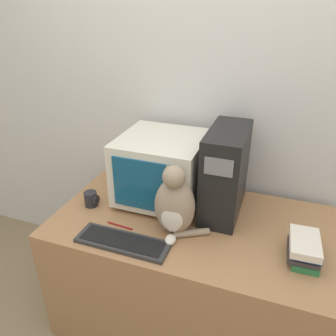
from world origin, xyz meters
The scene contains 9 objects.
wall_back centered at (0.00, 0.86, 1.25)m, with size 7.00×0.05×2.50m.
desk centered at (0.00, 0.40, 0.36)m, with size 1.44×0.80×0.72m.
crt_monitor centered at (-0.22, 0.55, 0.92)m, with size 0.45×0.45×0.38m.
computer_tower centered at (0.13, 0.55, 0.96)m, with size 0.19×0.42×0.47m.
keyboard centered at (-0.26, 0.11, 0.73)m, with size 0.45×0.15×0.02m.
cat centered at (-0.05, 0.27, 0.89)m, with size 0.28×0.22×0.39m.
book_stack centered at (0.55, 0.29, 0.78)m, with size 0.14×0.21×0.11m.
pen centered at (-0.33, 0.23, 0.73)m, with size 0.15×0.02×0.01m.
mug centered at (-0.57, 0.35, 0.77)m, with size 0.08×0.07×0.08m.
Camera 1 is at (0.36, -0.97, 1.75)m, focal length 35.00 mm.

